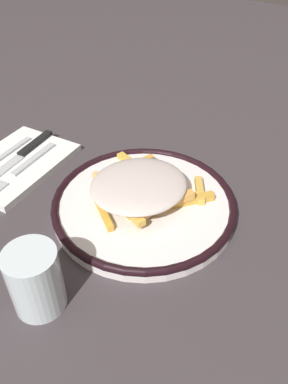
# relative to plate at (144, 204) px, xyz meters

# --- Properties ---
(ground_plane) EXTENTS (2.60, 2.60, 0.00)m
(ground_plane) POSITION_rel_plate_xyz_m (0.00, 0.00, -0.01)
(ground_plane) COLOR #3E363A
(plate) EXTENTS (0.29, 0.29, 0.02)m
(plate) POSITION_rel_plate_xyz_m (0.00, 0.00, 0.00)
(plate) COLOR white
(plate) RESTS_ON ground_plane
(fries_heap) EXTENTS (0.20, 0.20, 0.04)m
(fries_heap) POSITION_rel_plate_xyz_m (0.01, 0.00, 0.03)
(fries_heap) COLOR #EBAE57
(fries_heap) RESTS_ON plate
(napkin) EXTENTS (0.16, 0.22, 0.01)m
(napkin) POSITION_rel_plate_xyz_m (0.26, 0.03, -0.01)
(napkin) COLOR white
(napkin) RESTS_ON ground_plane
(fork) EXTENTS (0.03, 0.18, 0.00)m
(fork) POSITION_rel_plate_xyz_m (0.23, 0.04, 0.00)
(fork) COLOR silver
(fork) RESTS_ON napkin
(knife) EXTENTS (0.04, 0.21, 0.01)m
(knife) POSITION_rel_plate_xyz_m (0.26, 0.01, 0.00)
(knife) COLOR black
(knife) RESTS_ON napkin
(water_glass) EXTENTS (0.07, 0.07, 0.09)m
(water_glass) POSITION_rel_plate_xyz_m (0.01, 0.22, 0.03)
(water_glass) COLOR silver
(water_glass) RESTS_ON ground_plane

